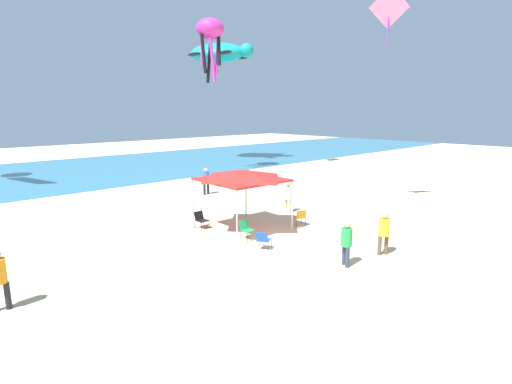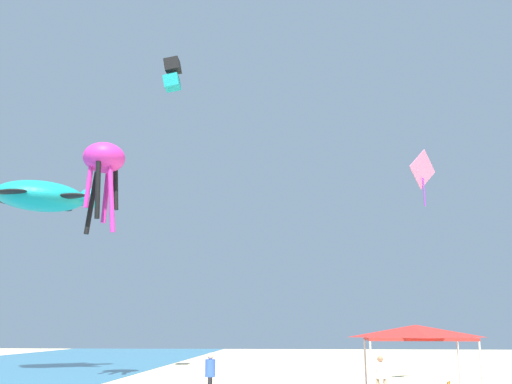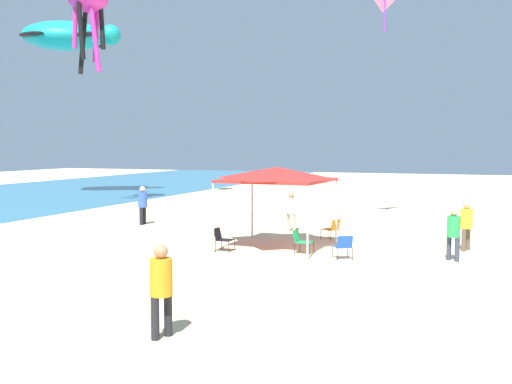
# 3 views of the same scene
# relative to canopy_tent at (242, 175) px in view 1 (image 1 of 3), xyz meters

# --- Properties ---
(ground) EXTENTS (120.00, 120.00, 0.10)m
(ground) POSITION_rel_canopy_tent_xyz_m (0.17, -3.11, -2.75)
(ground) COLOR beige
(ocean_strip) EXTENTS (120.00, 21.30, 0.02)m
(ocean_strip) POSITION_rel_canopy_tent_xyz_m (0.17, 25.26, -2.69)
(ocean_strip) COLOR teal
(ocean_strip) RESTS_ON ground
(canopy_tent) EXTENTS (3.60, 3.75, 2.98)m
(canopy_tent) POSITION_rel_canopy_tent_xyz_m (0.00, 0.00, 0.00)
(canopy_tent) COLOR #B7B7BC
(canopy_tent) RESTS_ON ground
(folding_chair_right_of_tent) EXTENTS (0.73, 0.79, 0.82)m
(folding_chair_right_of_tent) POSITION_rel_canopy_tent_xyz_m (2.64, -1.44, -2.23)
(folding_chair_right_of_tent) COLOR black
(folding_chair_right_of_tent) RESTS_ON ground
(folding_chair_facing_ocean) EXTENTS (0.80, 0.76, 0.82)m
(folding_chair_facing_ocean) POSITION_rel_canopy_tent_xyz_m (-1.29, -2.76, -2.23)
(folding_chair_facing_ocean) COLOR black
(folding_chair_facing_ocean) RESTS_ON ground
(folding_chair_left_of_tent) EXTENTS (0.55, 0.63, 0.82)m
(folding_chair_left_of_tent) POSITION_rel_canopy_tent_xyz_m (-1.27, 1.64, -2.23)
(folding_chair_left_of_tent) COLOR black
(folding_chair_left_of_tent) RESTS_ON ground
(folding_chair_near_cooler) EXTENTS (0.57, 0.65, 0.82)m
(folding_chair_near_cooler) POSITION_rel_canopy_tent_xyz_m (-0.75, -1.14, -2.23)
(folding_chair_near_cooler) COLOR black
(folding_chair_near_cooler) RESTS_ON ground
(person_near_umbrella) EXTENTS (0.44, 0.42, 1.77)m
(person_near_umbrella) POSITION_rel_canopy_tent_xyz_m (1.83, -6.50, -1.66)
(person_near_umbrella) COLOR brown
(person_near_umbrella) RESTS_ON ground
(person_far_stroller) EXTENTS (0.49, 0.43, 1.83)m
(person_far_stroller) POSITION_rel_canopy_tent_xyz_m (3.82, 8.02, -1.63)
(person_far_stroller) COLOR black
(person_far_stroller) RESTS_ON ground
(person_beachcomber) EXTENTS (0.41, 0.45, 1.71)m
(person_beachcomber) POSITION_rel_canopy_tent_xyz_m (4.18, 0.76, -1.70)
(person_beachcomber) COLOR #C6B28C
(person_beachcomber) RESTS_ON ground
(person_by_tent) EXTENTS (0.41, 0.42, 1.73)m
(person_by_tent) POSITION_rel_canopy_tent_xyz_m (-0.28, -6.15, -1.69)
(person_by_tent) COLOR #33384C
(person_by_tent) RESTS_ON ground
(kite_turtle_teal) EXTENTS (7.67, 7.73, 2.90)m
(kite_turtle_teal) POSITION_rel_canopy_tent_xyz_m (16.23, 21.96, 9.13)
(kite_turtle_teal) COLOR teal
(kite_diamond_pink) EXTENTS (1.45, 1.64, 3.06)m
(kite_diamond_pink) POSITION_rel_canopy_tent_xyz_m (8.32, -2.50, 8.27)
(kite_diamond_pink) COLOR pink
(kite_octopus_magenta) EXTENTS (2.45, 2.45, 5.44)m
(kite_octopus_magenta) POSITION_rel_canopy_tent_xyz_m (10.23, 15.58, 9.71)
(kite_octopus_magenta) COLOR #E02D9E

